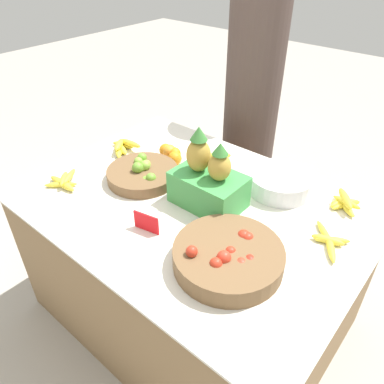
% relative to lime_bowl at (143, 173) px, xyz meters
% --- Properties ---
extents(ground_plane, '(12.00, 12.00, 0.00)m').
position_rel_lime_bowl_xyz_m(ground_plane, '(0.30, 0.02, -0.82)').
color(ground_plane, '#ADA599').
extents(market_table, '(1.54, 1.13, 0.79)m').
position_rel_lime_bowl_xyz_m(market_table, '(0.30, 0.02, -0.43)').
color(market_table, olive).
rests_on(market_table, ground_plane).
extents(lime_bowl, '(0.35, 0.35, 0.10)m').
position_rel_lime_bowl_xyz_m(lime_bowl, '(0.00, 0.00, 0.00)').
color(lime_bowl, brown).
rests_on(lime_bowl, market_table).
extents(tomato_basket, '(0.40, 0.40, 0.11)m').
position_rel_lime_bowl_xyz_m(tomato_basket, '(0.66, -0.20, 0.01)').
color(tomato_basket, brown).
rests_on(tomato_basket, market_table).
extents(orange_pile, '(0.17, 0.11, 0.08)m').
position_rel_lime_bowl_xyz_m(orange_pile, '(-0.02, 0.23, 0.00)').
color(orange_pile, orange).
rests_on(orange_pile, market_table).
extents(metal_bowl, '(0.30, 0.30, 0.09)m').
position_rel_lime_bowl_xyz_m(metal_bowl, '(0.56, 0.35, 0.01)').
color(metal_bowl, silver).
rests_on(metal_bowl, market_table).
extents(price_sign, '(0.12, 0.03, 0.08)m').
position_rel_lime_bowl_xyz_m(price_sign, '(0.29, -0.26, 0.01)').
color(price_sign, red).
rests_on(price_sign, market_table).
extents(produce_crate, '(0.31, 0.21, 0.36)m').
position_rel_lime_bowl_xyz_m(produce_crate, '(0.37, 0.05, 0.08)').
color(produce_crate, green).
rests_on(produce_crate, market_table).
extents(banana_bunch_front_left, '(0.17, 0.21, 0.03)m').
position_rel_lime_bowl_xyz_m(banana_bunch_front_left, '(0.89, 0.15, -0.02)').
color(banana_bunch_front_left, yellow).
rests_on(banana_bunch_front_left, market_table).
extents(banana_bunch_back_center, '(0.13, 0.17, 0.06)m').
position_rel_lime_bowl_xyz_m(banana_bunch_back_center, '(0.20, 0.35, -0.01)').
color(banana_bunch_back_center, yellow).
rests_on(banana_bunch_back_center, market_table).
extents(banana_bunch_front_center, '(0.18, 0.18, 0.05)m').
position_rel_lime_bowl_xyz_m(banana_bunch_front_center, '(-0.25, -0.29, -0.01)').
color(banana_bunch_front_center, yellow).
rests_on(banana_bunch_front_center, market_table).
extents(banana_bunch_middle_right, '(0.14, 0.14, 0.06)m').
position_rel_lime_bowl_xyz_m(banana_bunch_middle_right, '(0.84, 0.42, -0.01)').
color(banana_bunch_middle_right, yellow).
rests_on(banana_bunch_middle_right, market_table).
extents(banana_bunch_front_right, '(0.20, 0.16, 0.06)m').
position_rel_lime_bowl_xyz_m(banana_bunch_front_right, '(-0.29, 0.12, -0.01)').
color(banana_bunch_front_right, yellow).
rests_on(banana_bunch_front_right, market_table).
extents(vendor_person, '(0.35, 0.35, 1.72)m').
position_rel_lime_bowl_xyz_m(vendor_person, '(-0.00, 0.97, -0.03)').
color(vendor_person, '#473833').
rests_on(vendor_person, ground_plane).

